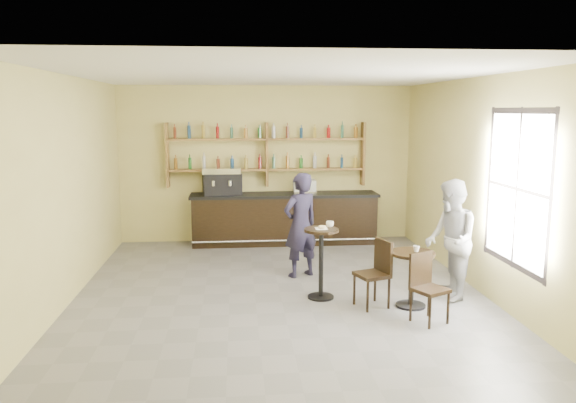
{
  "coord_description": "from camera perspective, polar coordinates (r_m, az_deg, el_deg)",
  "views": [
    {
      "loc": [
        -0.62,
        -8.08,
        2.71
      ],
      "look_at": [
        0.2,
        0.8,
        1.25
      ],
      "focal_mm": 35.0,
      "sensor_mm": 36.0,
      "label": 1
    }
  ],
  "objects": [
    {
      "name": "donut",
      "position": [
        8.03,
        3.49,
        -2.61
      ],
      "size": [
        0.12,
        0.12,
        0.04
      ],
      "primitive_type": "torus",
      "rotation": [
        0.0,
        0.0,
        0.01
      ],
      "color": "gold",
      "rests_on": "napkin"
    },
    {
      "name": "cup_pedestal",
      "position": [
        8.15,
        4.28,
        -2.31
      ],
      "size": [
        0.13,
        0.13,
        0.09
      ],
      "primitive_type": "imported",
      "rotation": [
        0.0,
        0.0,
        0.22
      ],
      "color": "white",
      "rests_on": "pedestal_table"
    },
    {
      "name": "cup_cafe",
      "position": [
        7.92,
        12.9,
        -4.71
      ],
      "size": [
        0.1,
        0.1,
        0.08
      ],
      "primitive_type": "imported",
      "rotation": [
        0.0,
        0.0,
        0.16
      ],
      "color": "white",
      "rests_on": "cafe_table"
    },
    {
      "name": "espresso_machine",
      "position": [
        11.32,
        -6.72,
        2.07
      ],
      "size": [
        0.81,
        0.58,
        0.54
      ],
      "primitive_type": null,
      "rotation": [
        0.0,
        0.0,
        0.13
      ],
      "color": "black",
      "rests_on": "bar_counter"
    },
    {
      "name": "ceiling",
      "position": [
        8.12,
        -0.91,
        12.76
      ],
      "size": [
        7.0,
        7.0,
        0.0
      ],
      "primitive_type": "plane",
      "rotation": [
        3.14,
        0.0,
        0.0
      ],
      "color": "white",
      "rests_on": "wall_back"
    },
    {
      "name": "floor",
      "position": [
        8.54,
        -0.86,
        -9.19
      ],
      "size": [
        7.0,
        7.0,
        0.0
      ],
      "primitive_type": "plane",
      "color": "slate",
      "rests_on": "ground"
    },
    {
      "name": "cafe_table",
      "position": [
        8.02,
        12.44,
        -7.73
      ],
      "size": [
        0.74,
        0.74,
        0.78
      ],
      "primitive_type": null,
      "rotation": [
        0.0,
        0.0,
        0.22
      ],
      "color": "black",
      "rests_on": "floor"
    },
    {
      "name": "shelf_unit",
      "position": [
        11.5,
        -2.17,
        4.8
      ],
      "size": [
        4.0,
        0.26,
        1.4
      ],
      "primitive_type": null,
      "color": "brown",
      "rests_on": "wall_back"
    },
    {
      "name": "window_pane",
      "position": [
        7.83,
        22.25,
        1.2
      ],
      "size": [
        0.0,
        2.0,
        2.0
      ],
      "primitive_type": "plane",
      "rotation": [
        1.57,
        0.0,
        -1.57
      ],
      "color": "white",
      "rests_on": "wall_right"
    },
    {
      "name": "pastry_case",
      "position": [
        11.42,
        1.68,
        1.53
      ],
      "size": [
        0.48,
        0.39,
        0.28
      ],
      "primitive_type": null,
      "rotation": [
        0.0,
        0.0,
        0.06
      ],
      "color": "silver",
      "rests_on": "bar_counter"
    },
    {
      "name": "patron_second",
      "position": [
        8.38,
        16.18,
        -3.76
      ],
      "size": [
        0.75,
        0.91,
        1.74
      ],
      "primitive_type": "imported",
      "rotation": [
        0.0,
        0.0,
        -1.68
      ],
      "color": "#98999D",
      "rests_on": "floor"
    },
    {
      "name": "wall_right",
      "position": [
        8.92,
        18.72,
        1.66
      ],
      "size": [
        0.0,
        7.0,
        7.0
      ],
      "primitive_type": "plane",
      "rotation": [
        1.57,
        0.0,
        -1.57
      ],
      "color": "#D4C978",
      "rests_on": "floor"
    },
    {
      "name": "liquor_bottles",
      "position": [
        11.49,
        -2.18,
        5.65
      ],
      "size": [
        3.68,
        0.1,
        1.0
      ],
      "primitive_type": null,
      "color": "#8C5919",
      "rests_on": "shelf_unit"
    },
    {
      "name": "chair_south",
      "position": [
        7.48,
        14.23,
        -8.6
      ],
      "size": [
        0.52,
        0.52,
        0.9
      ],
      "primitive_type": null,
      "rotation": [
        0.0,
        0.0,
        0.48
      ],
      "color": "black",
      "rests_on": "floor"
    },
    {
      "name": "man_main",
      "position": [
        9.13,
        1.28,
        -2.41
      ],
      "size": [
        0.74,
        0.65,
        1.72
      ],
      "primitive_type": "imported",
      "rotation": [
        0.0,
        0.0,
        3.62
      ],
      "color": "black",
      "rests_on": "floor"
    },
    {
      "name": "napkin",
      "position": [
        8.04,
        3.41,
        -2.76
      ],
      "size": [
        0.18,
        0.18,
        0.0
      ],
      "primitive_type": "cube",
      "rotation": [
        0.0,
        0.0,
        -0.02
      ],
      "color": "white",
      "rests_on": "pedestal_table"
    },
    {
      "name": "window_frame",
      "position": [
        7.83,
        22.21,
        1.2
      ],
      "size": [
        0.04,
        1.7,
        2.1
      ],
      "primitive_type": null,
      "color": "black",
      "rests_on": "wall_right"
    },
    {
      "name": "wall_front",
      "position": [
        4.75,
        2.35,
        -4.22
      ],
      "size": [
        7.0,
        0.0,
        7.0
      ],
      "primitive_type": "plane",
      "rotation": [
        -1.57,
        0.0,
        0.0
      ],
      "color": "#D4C978",
      "rests_on": "floor"
    },
    {
      "name": "chair_west",
      "position": [
        7.9,
        8.52,
        -7.3
      ],
      "size": [
        0.52,
        0.52,
        0.94
      ],
      "primitive_type": null,
      "rotation": [
        0.0,
        0.0,
        -1.23
      ],
      "color": "black",
      "rests_on": "floor"
    },
    {
      "name": "pedestal_table",
      "position": [
        8.16,
        3.38,
        -6.31
      ],
      "size": [
        0.54,
        0.54,
        1.03
      ],
      "primitive_type": null,
      "rotation": [
        0.0,
        0.0,
        0.07
      ],
      "color": "black",
      "rests_on": "floor"
    },
    {
      "name": "wall_back",
      "position": [
        11.65,
        -2.2,
        3.82
      ],
      "size": [
        7.0,
        0.0,
        7.0
      ],
      "primitive_type": "plane",
      "rotation": [
        1.57,
        0.0,
        0.0
      ],
      "color": "#D4C978",
      "rests_on": "floor"
    },
    {
      "name": "bar_counter",
      "position": [
        11.48,
        -0.37,
        -1.72
      ],
      "size": [
        3.8,
        0.74,
        1.03
      ],
      "primitive_type": null,
      "color": "black",
      "rests_on": "floor"
    },
    {
      "name": "wall_left",
      "position": [
        8.5,
        -21.5,
        1.14
      ],
      "size": [
        0.0,
        7.0,
        7.0
      ],
      "primitive_type": "plane",
      "rotation": [
        1.57,
        0.0,
        1.57
      ],
      "color": "#D4C978",
      "rests_on": "floor"
    }
  ]
}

